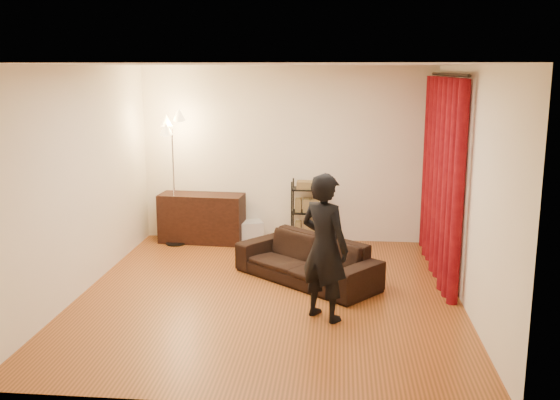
# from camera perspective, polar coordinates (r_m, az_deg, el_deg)

# --- Properties ---
(floor) EXTENTS (5.00, 5.00, 0.00)m
(floor) POSITION_cam_1_polar(r_m,az_deg,el_deg) (7.56, -0.98, -8.65)
(floor) COLOR #974E21
(floor) RESTS_ON ground
(ceiling) EXTENTS (5.00, 5.00, 0.00)m
(ceiling) POSITION_cam_1_polar(r_m,az_deg,el_deg) (7.07, -1.06, 12.29)
(ceiling) COLOR white
(ceiling) RESTS_ON ground
(wall_back) EXTENTS (5.00, 0.00, 5.00)m
(wall_back) POSITION_cam_1_polar(r_m,az_deg,el_deg) (9.65, 0.67, 4.17)
(wall_back) COLOR #F1E5C9
(wall_back) RESTS_ON ground
(wall_front) EXTENTS (5.00, 0.00, 5.00)m
(wall_front) POSITION_cam_1_polar(r_m,az_deg,el_deg) (4.78, -4.43, -3.99)
(wall_front) COLOR #F1E5C9
(wall_front) RESTS_ON ground
(wall_left) EXTENTS (0.00, 5.00, 5.00)m
(wall_left) POSITION_cam_1_polar(r_m,az_deg,el_deg) (7.77, -17.74, 1.69)
(wall_left) COLOR #F1E5C9
(wall_left) RESTS_ON ground
(wall_right) EXTENTS (0.00, 5.00, 5.00)m
(wall_right) POSITION_cam_1_polar(r_m,az_deg,el_deg) (7.29, 16.83, 1.10)
(wall_right) COLOR #F1E5C9
(wall_right) RESTS_ON ground
(curtain_rod) EXTENTS (0.04, 2.65, 0.04)m
(curtain_rod) POSITION_cam_1_polar(r_m,az_deg,el_deg) (8.26, 15.15, 11.01)
(curtain_rod) COLOR black
(curtain_rod) RESTS_ON wall_right
(curtain) EXTENTS (0.22, 2.65, 2.55)m
(curtain) POSITION_cam_1_polar(r_m,az_deg,el_deg) (8.37, 14.53, 2.06)
(curtain) COLOR maroon
(curtain) RESTS_ON ground
(sofa) EXTENTS (1.95, 1.79, 0.56)m
(sofa) POSITION_cam_1_polar(r_m,az_deg,el_deg) (7.94, 2.46, -5.48)
(sofa) COLOR black
(sofa) RESTS_ON ground
(person) EXTENTS (0.70, 0.66, 1.60)m
(person) POSITION_cam_1_polar(r_m,az_deg,el_deg) (6.65, 4.08, -4.31)
(person) COLOR black
(person) RESTS_ON ground
(media_cabinet) EXTENTS (1.32, 0.57, 0.76)m
(media_cabinet) POSITION_cam_1_polar(r_m,az_deg,el_deg) (9.76, -7.15, -1.65)
(media_cabinet) COLOR black
(media_cabinet) RESTS_ON ground
(storage_boxes) EXTENTS (0.47, 0.43, 0.32)m
(storage_boxes) POSITION_cam_1_polar(r_m,az_deg,el_deg) (9.76, -2.82, -2.87)
(storage_boxes) COLOR beige
(storage_boxes) RESTS_ON ground
(wire_shelf) EXTENTS (0.52, 0.43, 1.00)m
(wire_shelf) POSITION_cam_1_polar(r_m,az_deg,el_deg) (9.56, 2.50, -1.11)
(wire_shelf) COLOR black
(wire_shelf) RESTS_ON ground
(floor_lamp) EXTENTS (0.45, 0.45, 1.99)m
(floor_lamp) POSITION_cam_1_polar(r_m,az_deg,el_deg) (9.54, -9.70, 1.76)
(floor_lamp) COLOR silver
(floor_lamp) RESTS_ON ground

